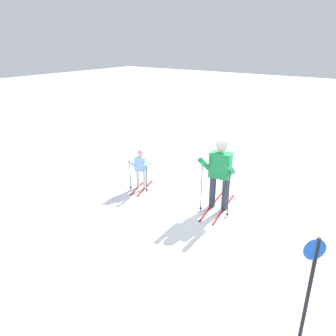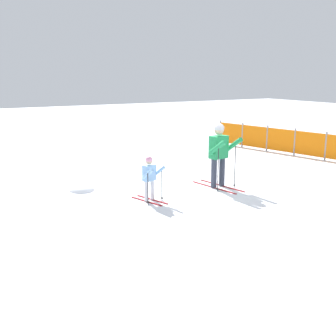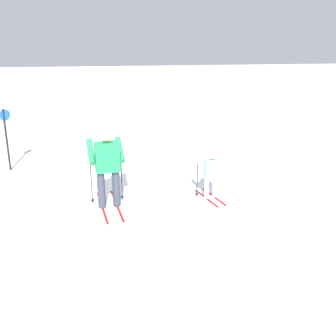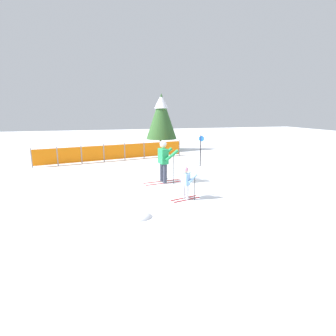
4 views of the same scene
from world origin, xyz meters
name	(u,v)px [view 4 (image 4 of 4)]	position (x,y,z in m)	size (l,w,h in m)	color
ground_plane	(162,183)	(0.00, 0.00, 0.00)	(60.00, 60.00, 0.00)	white
skier_adult	(164,158)	(0.07, 0.03, 1.01)	(1.63, 0.79, 1.69)	maroon
skier_child	(186,181)	(0.27, -2.12, 0.62)	(1.03, 0.56, 1.07)	maroon
safety_fence	(114,152)	(-1.54, 5.23, 0.50)	(8.34, 1.76, 1.00)	gray
conifer_far	(161,115)	(1.98, 8.36, 2.47)	(2.15, 2.15, 4.00)	#4C3823
trail_marker	(201,147)	(2.66, 2.58, 0.97)	(0.21, 0.22, 1.58)	black
snow_mound	(137,217)	(-1.48, -3.21, 0.00)	(0.77, 0.66, 0.31)	white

